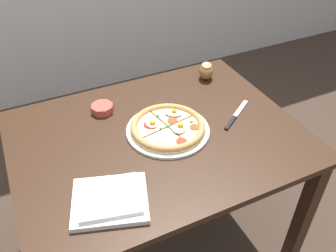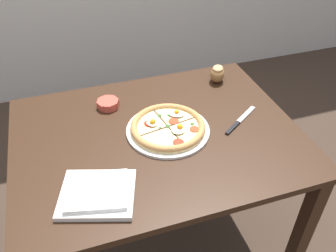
{
  "view_description": "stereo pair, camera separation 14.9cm",
  "coord_description": "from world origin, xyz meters",
  "px_view_note": "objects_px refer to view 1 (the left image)",
  "views": [
    {
      "loc": [
        -0.45,
        -1.05,
        1.68
      ],
      "look_at": [
        0.05,
        -0.0,
        0.75
      ],
      "focal_mm": 38.0,
      "sensor_mm": 36.0,
      "label": 1
    },
    {
      "loc": [
        -0.32,
        -1.11,
        1.68
      ],
      "look_at": [
        0.05,
        -0.0,
        0.75
      ],
      "focal_mm": 38.0,
      "sensor_mm": 36.0,
      "label": 2
    }
  ],
  "objects_px": {
    "napkin_folded": "(110,199)",
    "knife_main": "(236,115)",
    "bread_piece_near": "(206,71)",
    "pizza": "(168,128)",
    "dining_table": "(158,152)",
    "ramekin_bowl": "(102,108)"
  },
  "relations": [
    {
      "from": "napkin_folded",
      "to": "bread_piece_near",
      "type": "distance_m",
      "value": 0.91
    },
    {
      "from": "dining_table",
      "to": "knife_main",
      "type": "xyz_separation_m",
      "value": [
        0.37,
        -0.03,
        0.1
      ]
    },
    {
      "from": "dining_table",
      "to": "bread_piece_near",
      "type": "height_order",
      "value": "bread_piece_near"
    },
    {
      "from": "pizza",
      "to": "knife_main",
      "type": "relative_size",
      "value": 1.66
    },
    {
      "from": "pizza",
      "to": "ramekin_bowl",
      "type": "relative_size",
      "value": 3.37
    },
    {
      "from": "pizza",
      "to": "knife_main",
      "type": "height_order",
      "value": "pizza"
    },
    {
      "from": "knife_main",
      "to": "pizza",
      "type": "bearing_deg",
      "value": 140.36
    },
    {
      "from": "dining_table",
      "to": "knife_main",
      "type": "bearing_deg",
      "value": -4.97
    },
    {
      "from": "pizza",
      "to": "bread_piece_near",
      "type": "xyz_separation_m",
      "value": [
        0.37,
        0.31,
        0.02
      ]
    },
    {
      "from": "ramekin_bowl",
      "to": "napkin_folded",
      "type": "xyz_separation_m",
      "value": [
        -0.13,
        -0.52,
        -0.0
      ]
    },
    {
      "from": "bread_piece_near",
      "to": "ramekin_bowl",
      "type": "bearing_deg",
      "value": -174.75
    },
    {
      "from": "dining_table",
      "to": "knife_main",
      "type": "relative_size",
      "value": 5.6
    },
    {
      "from": "bread_piece_near",
      "to": "knife_main",
      "type": "bearing_deg",
      "value": -96.86
    },
    {
      "from": "bread_piece_near",
      "to": "napkin_folded",
      "type": "bearing_deg",
      "value": -141.16
    },
    {
      "from": "dining_table",
      "to": "ramekin_bowl",
      "type": "xyz_separation_m",
      "value": [
        -0.16,
        0.26,
        0.12
      ]
    },
    {
      "from": "napkin_folded",
      "to": "pizza",
      "type": "bearing_deg",
      "value": 37.15
    },
    {
      "from": "ramekin_bowl",
      "to": "bread_piece_near",
      "type": "distance_m",
      "value": 0.58
    },
    {
      "from": "knife_main",
      "to": "bread_piece_near",
      "type": "bearing_deg",
      "value": 48.98
    },
    {
      "from": "dining_table",
      "to": "pizza",
      "type": "relative_size",
      "value": 3.37
    },
    {
      "from": "napkin_folded",
      "to": "bread_piece_near",
      "type": "relative_size",
      "value": 2.59
    },
    {
      "from": "ramekin_bowl",
      "to": "knife_main",
      "type": "relative_size",
      "value": 0.49
    },
    {
      "from": "napkin_folded",
      "to": "knife_main",
      "type": "relative_size",
      "value": 1.44
    }
  ]
}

